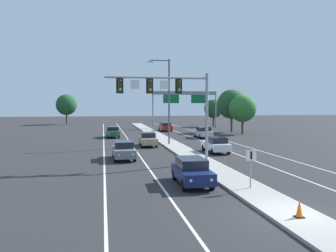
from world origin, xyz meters
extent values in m
plane|color=#28282B|center=(0.00, 0.00, 0.00)|extent=(260.00, 260.00, 0.00)
cube|color=#9E9B93|center=(0.00, 18.00, 0.07)|extent=(2.40, 110.00, 0.15)
cube|color=silver|center=(-4.70, 25.00, 0.00)|extent=(0.14, 100.00, 0.01)
cube|color=silver|center=(4.70, 25.00, 0.00)|extent=(0.14, 100.00, 0.01)
cube|color=silver|center=(-8.00, 25.00, 0.00)|extent=(0.14, 100.00, 0.01)
cube|color=silver|center=(8.00, 25.00, 0.00)|extent=(0.14, 100.00, 0.01)
cylinder|color=gray|center=(0.27, 13.82, 3.75)|extent=(0.24, 0.24, 7.20)
cylinder|color=gray|center=(-3.82, 13.82, 6.95)|extent=(8.19, 0.16, 0.16)
cube|color=black|center=(-2.07, 13.86, 6.30)|extent=(0.56, 0.06, 1.20)
cube|color=#38330F|center=(-2.07, 13.82, 6.30)|extent=(0.32, 0.32, 1.00)
sphere|color=#282828|center=(-2.07, 13.65, 6.62)|extent=(0.22, 0.22, 0.22)
sphere|color=#282828|center=(-2.07, 13.65, 6.30)|extent=(0.22, 0.22, 0.22)
sphere|color=green|center=(-2.07, 13.65, 5.98)|extent=(0.22, 0.22, 0.22)
cube|color=black|center=(-4.41, 13.86, 6.30)|extent=(0.56, 0.06, 1.20)
cube|color=#38330F|center=(-4.41, 13.82, 6.30)|extent=(0.32, 0.32, 1.00)
sphere|color=#282828|center=(-4.41, 13.65, 6.62)|extent=(0.22, 0.22, 0.22)
sphere|color=#282828|center=(-4.41, 13.65, 6.30)|extent=(0.22, 0.22, 0.22)
sphere|color=green|center=(-4.41, 13.65, 5.98)|extent=(0.22, 0.22, 0.22)
cube|color=black|center=(-6.75, 13.86, 6.30)|extent=(0.56, 0.06, 1.20)
cube|color=#38330F|center=(-6.75, 13.82, 6.30)|extent=(0.32, 0.32, 1.00)
sphere|color=#282828|center=(-6.75, 13.65, 6.62)|extent=(0.22, 0.22, 0.22)
sphere|color=#282828|center=(-6.75, 13.65, 6.30)|extent=(0.22, 0.22, 0.22)
sphere|color=green|center=(-6.75, 13.65, 5.98)|extent=(0.22, 0.22, 0.22)
cube|color=white|center=(-3.24, 13.80, 6.40)|extent=(0.70, 0.04, 0.70)
cube|color=white|center=(-5.58, 13.80, 6.40)|extent=(0.70, 0.04, 0.70)
cylinder|color=gray|center=(0.07, 4.56, 1.25)|extent=(0.08, 0.08, 2.20)
cube|color=white|center=(0.07, 4.53, 2.00)|extent=(0.60, 0.03, 0.60)
cube|color=black|center=(0.07, 4.51, 2.00)|extent=(0.12, 0.01, 0.44)
cylinder|color=#4C4C51|center=(-0.38, 27.02, 5.15)|extent=(0.20, 0.20, 10.00)
cylinder|color=#4C4C51|center=(-1.48, 27.02, 9.95)|extent=(2.20, 0.12, 0.12)
cube|color=#B7B7B2|center=(-2.58, 27.02, 9.80)|extent=(0.56, 0.28, 0.20)
cube|color=#141E4C|center=(-2.81, 6.58, 0.67)|extent=(1.89, 4.44, 0.70)
cube|color=black|center=(-2.80, 6.80, 1.30)|extent=(1.63, 2.41, 0.56)
sphere|color=#EAE5C6|center=(-2.28, 4.39, 0.72)|extent=(0.18, 0.18, 0.18)
sphere|color=#EAE5C6|center=(-3.43, 4.42, 0.72)|extent=(0.18, 0.18, 0.18)
cylinder|color=black|center=(-2.04, 5.07, 0.32)|extent=(0.23, 0.64, 0.64)
cylinder|color=black|center=(-3.64, 5.10, 0.32)|extent=(0.23, 0.64, 0.64)
cylinder|color=black|center=(-1.97, 8.07, 0.32)|extent=(0.23, 0.64, 0.64)
cylinder|color=black|center=(-3.57, 8.10, 0.32)|extent=(0.23, 0.64, 0.64)
cube|color=slate|center=(-6.30, 17.19, 0.67)|extent=(1.91, 4.44, 0.70)
cube|color=black|center=(-6.31, 17.41, 1.30)|extent=(1.64, 2.41, 0.56)
sphere|color=#EAE5C6|center=(-5.67, 15.02, 0.72)|extent=(0.18, 0.18, 0.18)
sphere|color=#EAE5C6|center=(-6.82, 14.99, 0.72)|extent=(0.18, 0.18, 0.18)
cylinder|color=black|center=(-5.47, 15.71, 0.32)|extent=(0.24, 0.65, 0.64)
cylinder|color=black|center=(-7.07, 15.67, 0.32)|extent=(0.24, 0.65, 0.64)
cylinder|color=black|center=(-5.54, 18.71, 0.32)|extent=(0.24, 0.65, 0.64)
cylinder|color=black|center=(-7.14, 18.67, 0.32)|extent=(0.24, 0.65, 0.64)
cube|color=tan|center=(-2.96, 26.51, 0.67)|extent=(1.90, 4.44, 0.70)
cube|color=black|center=(-2.95, 26.73, 1.30)|extent=(1.64, 2.41, 0.56)
sphere|color=#EAE5C6|center=(-2.43, 24.32, 0.72)|extent=(0.18, 0.18, 0.18)
sphere|color=#EAE5C6|center=(-3.59, 24.35, 0.72)|extent=(0.18, 0.18, 0.18)
cylinder|color=black|center=(-2.19, 25.00, 0.32)|extent=(0.24, 0.65, 0.64)
cylinder|color=black|center=(-3.79, 25.03, 0.32)|extent=(0.24, 0.65, 0.64)
cylinder|color=black|center=(-2.12, 28.00, 0.32)|extent=(0.24, 0.65, 0.64)
cylinder|color=black|center=(-3.72, 28.03, 0.32)|extent=(0.24, 0.65, 0.64)
cube|color=#195633|center=(-6.70, 38.00, 0.67)|extent=(1.88, 4.43, 0.70)
cube|color=black|center=(-6.70, 38.22, 1.30)|extent=(1.63, 2.40, 0.56)
sphere|color=#EAE5C6|center=(-6.08, 35.83, 0.72)|extent=(0.18, 0.18, 0.18)
sphere|color=#EAE5C6|center=(-7.23, 35.81, 0.72)|extent=(0.18, 0.18, 0.18)
cylinder|color=black|center=(-5.87, 36.51, 0.32)|extent=(0.23, 0.64, 0.64)
cylinder|color=black|center=(-7.47, 36.48, 0.32)|extent=(0.23, 0.64, 0.64)
cylinder|color=black|center=(-5.92, 39.51, 0.32)|extent=(0.23, 0.64, 0.64)
cylinder|color=black|center=(-7.52, 39.48, 0.32)|extent=(0.23, 0.64, 0.64)
cube|color=silver|center=(3.06, 19.92, 0.67)|extent=(1.85, 4.42, 0.70)
cube|color=black|center=(3.07, 19.70, 1.30)|extent=(1.61, 2.40, 0.56)
sphere|color=#EAE5C6|center=(2.46, 22.09, 0.72)|extent=(0.18, 0.18, 0.18)
sphere|color=#EAE5C6|center=(3.61, 22.11, 0.72)|extent=(0.18, 0.18, 0.18)
cylinder|color=black|center=(2.25, 21.41, 0.32)|extent=(0.23, 0.64, 0.64)
cylinder|color=black|center=(3.85, 21.43, 0.32)|extent=(0.23, 0.64, 0.64)
cylinder|color=black|center=(2.28, 18.41, 0.32)|extent=(0.23, 0.64, 0.64)
cylinder|color=black|center=(3.88, 18.43, 0.32)|extent=(0.23, 0.64, 0.64)
cube|color=#B7B7BC|center=(6.15, 35.11, 0.67)|extent=(1.84, 4.42, 0.70)
cube|color=black|center=(6.15, 34.89, 1.30)|extent=(1.61, 2.39, 0.56)
sphere|color=#EAE5C6|center=(5.60, 37.29, 0.72)|extent=(0.18, 0.18, 0.18)
sphere|color=#EAE5C6|center=(6.75, 37.28, 0.72)|extent=(0.18, 0.18, 0.18)
cylinder|color=black|center=(5.37, 36.62, 0.32)|extent=(0.23, 0.64, 0.64)
cylinder|color=black|center=(6.97, 36.60, 0.32)|extent=(0.23, 0.64, 0.64)
cylinder|color=black|center=(5.34, 33.62, 0.32)|extent=(0.23, 0.64, 0.64)
cylinder|color=black|center=(6.94, 33.60, 0.32)|extent=(0.23, 0.64, 0.64)
cube|color=maroon|center=(2.92, 48.37, 0.67)|extent=(1.91, 4.44, 0.70)
cube|color=black|center=(2.92, 48.15, 1.30)|extent=(1.64, 2.42, 0.56)
sphere|color=#EAE5C6|center=(2.29, 50.54, 0.72)|extent=(0.18, 0.18, 0.18)
sphere|color=#EAE5C6|center=(3.44, 50.57, 0.72)|extent=(0.18, 0.18, 0.18)
cylinder|color=black|center=(2.08, 49.85, 0.32)|extent=(0.24, 0.65, 0.64)
cylinder|color=black|center=(3.68, 49.89, 0.32)|extent=(0.24, 0.65, 0.64)
cylinder|color=black|center=(2.16, 46.85, 0.32)|extent=(0.24, 0.65, 0.64)
cylinder|color=black|center=(3.76, 46.89, 0.32)|extent=(0.24, 0.65, 0.64)
cube|color=black|center=(-0.06, -0.69, 0.17)|extent=(0.36, 0.36, 0.04)
cone|color=orange|center=(-0.06, -0.69, 0.54)|extent=(0.28, 0.28, 0.70)
cylinder|color=gray|center=(1.70, 55.46, 3.75)|extent=(0.28, 0.28, 7.50)
cylinder|color=gray|center=(14.70, 55.46, 3.75)|extent=(0.28, 0.28, 7.50)
cube|color=gray|center=(8.20, 55.46, 7.10)|extent=(13.00, 0.36, 0.70)
cube|color=#0F6033|center=(5.34, 55.26, 5.90)|extent=(3.20, 0.08, 1.70)
cube|color=#0F6033|center=(11.06, 55.26, 5.90)|extent=(3.20, 0.08, 1.70)
cylinder|color=#4C3823|center=(15.60, 59.72, 1.12)|extent=(0.36, 0.36, 2.24)
sphere|color=#1E4C28|center=(15.60, 59.72, 3.87)|extent=(4.09, 4.09, 4.09)
cylinder|color=#4C3823|center=(-16.66, 73.68, 1.36)|extent=(0.36, 0.36, 2.72)
sphere|color=#1E4C28|center=(-16.66, 73.68, 4.72)|extent=(4.98, 4.98, 4.98)
cylinder|color=#4C3823|center=(14.18, 40.03, 1.20)|extent=(0.36, 0.36, 2.41)
sphere|color=#2D6B2D|center=(14.18, 40.03, 4.16)|extent=(4.40, 4.40, 4.40)
cylinder|color=#4C3823|center=(13.99, 44.45, 1.40)|extent=(0.36, 0.36, 2.81)
sphere|color=#1E4C28|center=(13.99, 44.45, 4.86)|extent=(5.13, 5.13, 5.13)
camera|label=1|loc=(-8.06, -13.88, 4.86)|focal=37.72mm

